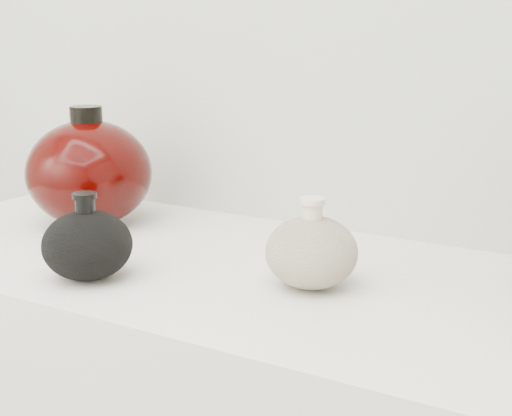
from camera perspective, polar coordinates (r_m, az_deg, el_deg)
The scene contains 3 objects.
black_gourd_vase at distance 1.00m, azimuth -13.34°, elevation -2.84°, with size 0.13×0.13×0.12m.
cream_gourd_vase at distance 0.94m, azimuth 4.47°, elevation -3.48°, with size 0.14×0.14×0.12m.
left_round_pot at distance 1.26m, azimuth -13.19°, elevation 2.79°, with size 0.24×0.24×0.21m.
Camera 1 is at (0.52, 0.11, 1.23)m, focal length 50.00 mm.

